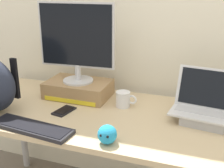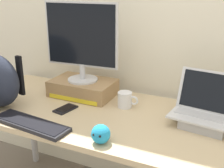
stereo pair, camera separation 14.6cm
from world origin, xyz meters
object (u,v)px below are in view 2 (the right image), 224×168
(open_laptop, at_px, (206,115))
(coffee_mug, at_px, (125,100))
(desktop_monitor, at_px, (81,40))
(cell_phone, at_px, (66,109))
(toner_box_yellow, at_px, (83,88))
(plush_toy, at_px, (101,134))
(external_keyboard, at_px, (31,124))

(open_laptop, distance_m, coffee_mug, 0.47)
(desktop_monitor, height_order, open_laptop, desktop_monitor)
(desktop_monitor, xyz_separation_m, cell_phone, (0.02, -0.24, -0.36))
(toner_box_yellow, relative_size, cell_phone, 2.69)
(coffee_mug, xyz_separation_m, plush_toy, (0.05, -0.42, -0.00))
(toner_box_yellow, xyz_separation_m, desktop_monitor, (0.00, -0.00, 0.31))
(coffee_mug, relative_size, plush_toy, 1.40)
(open_laptop, bearing_deg, cell_phone, -161.91)
(toner_box_yellow, distance_m, open_laptop, 0.79)
(toner_box_yellow, relative_size, plush_toy, 4.45)
(coffee_mug, bearing_deg, cell_phone, -148.52)
(external_keyboard, xyz_separation_m, coffee_mug, (0.35, 0.42, 0.04))
(desktop_monitor, distance_m, plush_toy, 0.68)
(desktop_monitor, bearing_deg, open_laptop, -10.50)
(plush_toy, bearing_deg, external_keyboard, -179.26)
(open_laptop, height_order, coffee_mug, open_laptop)
(external_keyboard, distance_m, cell_phone, 0.25)
(toner_box_yellow, height_order, plush_toy, toner_box_yellow)
(toner_box_yellow, relative_size, desktop_monitor, 0.82)
(toner_box_yellow, bearing_deg, desktop_monitor, -84.90)
(cell_phone, distance_m, plush_toy, 0.42)
(open_laptop, xyz_separation_m, coffee_mug, (-0.46, 0.04, -0.01))
(open_laptop, xyz_separation_m, cell_phone, (-0.76, -0.15, -0.05))
(external_keyboard, height_order, coffee_mug, coffee_mug)
(toner_box_yellow, xyz_separation_m, coffee_mug, (0.32, -0.06, -0.00))
(open_laptop, bearing_deg, coffee_mug, -177.22)
(external_keyboard, xyz_separation_m, cell_phone, (0.05, 0.24, -0.01))
(plush_toy, bearing_deg, toner_box_yellow, 128.07)
(toner_box_yellow, height_order, desktop_monitor, desktop_monitor)
(toner_box_yellow, xyz_separation_m, open_laptop, (0.79, -0.09, 0.01))
(toner_box_yellow, distance_m, cell_phone, 0.25)
(external_keyboard, bearing_deg, desktop_monitor, 91.94)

